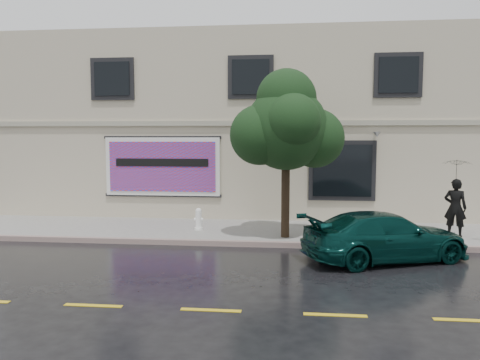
# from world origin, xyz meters

# --- Properties ---
(ground) EXTENTS (90.00, 90.00, 0.00)m
(ground) POSITION_xyz_m (0.00, 0.00, 0.00)
(ground) COLOR black
(ground) RESTS_ON ground
(sidewalk) EXTENTS (20.00, 3.50, 0.15)m
(sidewalk) POSITION_xyz_m (0.00, 3.25, 0.07)
(sidewalk) COLOR #9D9B94
(sidewalk) RESTS_ON ground
(curb) EXTENTS (20.00, 0.18, 0.16)m
(curb) POSITION_xyz_m (0.00, 1.50, 0.07)
(curb) COLOR gray
(curb) RESTS_ON ground
(road_marking) EXTENTS (19.00, 0.12, 0.01)m
(road_marking) POSITION_xyz_m (0.00, -3.50, 0.01)
(road_marking) COLOR gold
(road_marking) RESTS_ON ground
(building) EXTENTS (20.00, 8.12, 7.00)m
(building) POSITION_xyz_m (0.00, 9.00, 3.50)
(building) COLOR #B8AE94
(building) RESTS_ON ground
(billboard) EXTENTS (4.30, 0.16, 2.20)m
(billboard) POSITION_xyz_m (-3.20, 4.92, 2.05)
(billboard) COLOR white
(billboard) RESTS_ON ground
(car) EXTENTS (4.62, 3.28, 1.23)m
(car) POSITION_xyz_m (3.80, 0.36, 0.62)
(car) COLOR #08312D
(car) RESTS_ON ground
(pedestrian) EXTENTS (0.75, 0.64, 1.73)m
(pedestrian) POSITION_xyz_m (6.30, 2.84, 1.02)
(pedestrian) COLOR black
(pedestrian) RESTS_ON sidewalk
(umbrella) EXTENTS (0.91, 0.91, 0.65)m
(umbrella) POSITION_xyz_m (6.30, 2.84, 2.21)
(umbrella) COLOR black
(umbrella) RESTS_ON pedestrian
(street_tree) EXTENTS (2.43, 2.43, 4.42)m
(street_tree) POSITION_xyz_m (1.27, 2.20, 3.34)
(street_tree) COLOR #312316
(street_tree) RESTS_ON sidewalk
(fire_hydrant) EXTENTS (0.29, 0.27, 0.70)m
(fire_hydrant) POSITION_xyz_m (-1.50, 3.00, 0.49)
(fire_hydrant) COLOR white
(fire_hydrant) RESTS_ON sidewalk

